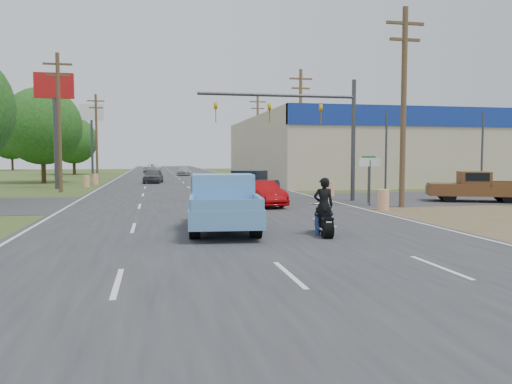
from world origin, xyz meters
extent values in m
plane|color=#36471C|center=(0.00, 0.00, 0.00)|extent=(200.00, 200.00, 0.00)
cube|color=#2D2D30|center=(0.00, 40.00, 0.01)|extent=(15.00, 180.00, 0.02)
cube|color=#2D2D30|center=(0.00, 18.00, 0.01)|extent=(120.00, 10.00, 0.02)
cube|color=brown|center=(11.00, 10.00, 0.01)|extent=(8.00, 18.00, 0.01)
cube|color=#B7A88C|center=(32.00, 40.00, 3.30)|extent=(50.00, 28.00, 6.60)
cylinder|color=#4C3823|center=(9.50, 13.00, 5.00)|extent=(0.28, 0.28, 10.00)
cube|color=#4C3823|center=(9.50, 13.00, 9.20)|extent=(2.00, 0.14, 0.14)
cube|color=#4C3823|center=(9.50, 13.00, 8.40)|extent=(1.60, 0.14, 0.14)
cylinder|color=#4C3823|center=(9.50, 31.00, 5.00)|extent=(0.28, 0.28, 10.00)
cube|color=#4C3823|center=(9.50, 31.00, 9.20)|extent=(2.00, 0.14, 0.14)
cube|color=#4C3823|center=(9.50, 31.00, 8.40)|extent=(1.60, 0.14, 0.14)
cylinder|color=#4C3823|center=(9.50, 49.00, 5.00)|extent=(0.28, 0.28, 10.00)
cube|color=#4C3823|center=(9.50, 49.00, 9.20)|extent=(2.00, 0.14, 0.14)
cube|color=#4C3823|center=(9.50, 49.00, 8.40)|extent=(1.60, 0.14, 0.14)
cylinder|color=#4C3823|center=(-9.50, 28.00, 5.00)|extent=(0.28, 0.28, 10.00)
cube|color=#4C3823|center=(-9.50, 28.00, 9.20)|extent=(2.00, 0.14, 0.14)
cube|color=#4C3823|center=(-9.50, 28.00, 8.40)|extent=(1.60, 0.14, 0.14)
cylinder|color=#4C3823|center=(-9.50, 52.00, 5.00)|extent=(0.28, 0.28, 10.00)
cube|color=#4C3823|center=(-9.50, 52.00, 9.20)|extent=(2.00, 0.14, 0.14)
cube|color=#4C3823|center=(-9.50, 52.00, 8.40)|extent=(1.60, 0.14, 0.14)
cylinder|color=#422D19|center=(-13.50, 42.00, 1.62)|extent=(0.44, 0.44, 3.24)
sphere|color=#154213|center=(-13.50, 42.00, 5.58)|extent=(7.56, 7.56, 7.56)
cylinder|color=#422D19|center=(-14.20, 66.00, 1.44)|extent=(0.44, 0.44, 2.88)
sphere|color=#154213|center=(-14.20, 66.00, 4.96)|extent=(6.72, 6.72, 6.72)
cylinder|color=#422D19|center=(55.00, 70.00, 1.80)|extent=(0.44, 0.44, 3.60)
sphere|color=#154213|center=(55.00, 70.00, 6.20)|extent=(8.40, 8.40, 8.40)
cylinder|color=#422D19|center=(30.00, 95.00, 1.71)|extent=(0.44, 0.44, 3.42)
sphere|color=#154213|center=(30.00, 95.00, 5.89)|extent=(7.98, 7.98, 7.98)
cylinder|color=#422D19|center=(-30.00, 95.00, 1.89)|extent=(0.44, 0.44, 3.78)
sphere|color=#154213|center=(-30.00, 95.00, 6.51)|extent=(8.82, 8.82, 8.82)
cylinder|color=orange|center=(8.00, 12.00, 0.50)|extent=(0.56, 0.56, 1.00)
cylinder|color=orange|center=(8.40, 20.50, 0.50)|extent=(0.56, 0.56, 1.00)
cylinder|color=orange|center=(-8.50, 34.00, 0.50)|extent=(0.56, 0.56, 1.00)
cylinder|color=orange|center=(-8.20, 38.00, 0.50)|extent=(0.56, 0.56, 1.00)
cylinder|color=#3F3F44|center=(-10.50, 32.00, 4.50)|extent=(0.30, 0.30, 9.00)
cube|color=#B21414|center=(-10.50, 32.00, 8.20)|extent=(3.00, 0.35, 2.00)
cylinder|color=#3F3F44|center=(-10.50, 56.00, 4.50)|extent=(0.30, 0.30, 9.00)
cube|color=white|center=(-10.50, 56.00, 8.20)|extent=(3.00, 0.35, 2.00)
cylinder|color=#3F3F44|center=(8.20, 14.00, 1.20)|extent=(0.08, 0.08, 2.40)
cube|color=white|center=(8.20, 14.00, 2.30)|extent=(1.20, 0.05, 0.45)
cylinder|color=#3F3F44|center=(8.80, 15.50, 1.20)|extent=(0.08, 0.08, 2.40)
cube|color=#0C591E|center=(8.80, 15.50, 2.50)|extent=(0.80, 0.04, 0.22)
cylinder|color=#3F3F44|center=(8.50, 17.00, 3.50)|extent=(0.24, 0.24, 7.00)
cylinder|color=#3F3F44|center=(4.00, 17.00, 6.00)|extent=(9.00, 0.18, 0.18)
imported|color=gold|center=(6.50, 17.00, 5.55)|extent=(0.18, 0.40, 1.10)
imported|color=gold|center=(3.50, 17.00, 5.55)|extent=(0.18, 0.40, 1.10)
imported|color=gold|center=(0.50, 17.00, 5.55)|extent=(0.18, 0.40, 1.10)
imported|color=#94060A|center=(2.64, 14.90, 0.66)|extent=(1.96, 4.16, 1.32)
cylinder|color=black|center=(2.47, 4.47, 0.31)|extent=(0.37, 0.65, 0.62)
cylinder|color=black|center=(2.62, 5.83, 0.31)|extent=(0.18, 0.63, 0.62)
cube|color=black|center=(2.54, 5.17, 0.58)|extent=(0.33, 1.15, 0.28)
cube|color=black|center=(2.57, 5.41, 0.77)|extent=(0.30, 0.54, 0.21)
cube|color=black|center=(2.51, 4.89, 0.74)|extent=(0.34, 0.55, 0.09)
cylinder|color=white|center=(2.60, 5.69, 0.99)|extent=(0.61, 0.12, 0.05)
cube|color=white|center=(2.44, 4.26, 0.52)|extent=(0.17, 0.04, 0.11)
imported|color=black|center=(2.53, 5.03, 0.90)|extent=(0.70, 0.50, 1.80)
cylinder|color=black|center=(-1.29, 8.76, 0.46)|extent=(0.42, 0.94, 0.91)
cylinder|color=black|center=(0.62, 8.58, 0.46)|extent=(0.42, 0.94, 0.91)
cylinder|color=black|center=(-1.62, 5.22, 0.46)|extent=(0.42, 0.94, 0.91)
cylinder|color=black|center=(0.29, 5.04, 0.46)|extent=(0.42, 0.94, 0.91)
cube|color=#65A1D9|center=(-0.50, 6.90, 0.71)|extent=(2.82, 6.11, 0.59)
cube|color=#65A1D9|center=(-0.33, 8.67, 1.08)|extent=(2.36, 2.44, 0.20)
cube|color=#65A1D9|center=(-0.49, 7.02, 1.48)|extent=(2.25, 1.96, 0.97)
cube|color=black|center=(-0.49, 7.02, 1.65)|extent=(2.26, 1.61, 0.51)
cube|color=#65A1D9|center=(-0.77, 4.01, 1.16)|extent=(2.09, 0.29, 0.34)
cylinder|color=black|center=(3.35, 22.42, 0.40)|extent=(0.73, 0.80, 0.79)
cylinder|color=black|center=(4.64, 21.37, 0.40)|extent=(0.73, 0.80, 0.79)
cylinder|color=black|center=(1.40, 20.02, 0.40)|extent=(0.73, 0.80, 0.79)
cylinder|color=black|center=(2.69, 18.97, 0.40)|extent=(0.73, 0.80, 0.79)
cube|color=black|center=(3.02, 20.70, 0.61)|extent=(4.79, 5.25, 0.52)
cube|color=black|center=(4.00, 21.89, 0.94)|extent=(2.70, 2.71, 0.18)
cube|color=black|center=(3.09, 20.78, 1.29)|extent=(2.39, 2.35, 0.84)
cube|color=black|center=(3.09, 20.78, 1.44)|extent=(2.23, 2.13, 0.45)
cube|color=black|center=(1.43, 18.74, 1.01)|extent=(1.46, 1.21, 0.30)
cylinder|color=black|center=(13.42, 14.93, 0.40)|extent=(0.86, 0.59, 0.80)
cylinder|color=black|center=(14.08, 16.48, 0.40)|extent=(0.86, 0.59, 0.80)
cylinder|color=black|center=(16.30, 13.70, 0.40)|extent=(0.86, 0.59, 0.80)
cylinder|color=black|center=(16.96, 15.25, 0.40)|extent=(0.86, 0.59, 0.80)
cube|color=brown|center=(15.19, 15.09, 0.62)|extent=(5.59, 3.89, 0.52)
cube|color=brown|center=(13.75, 15.70, 0.95)|extent=(2.57, 2.53, 0.18)
cube|color=brown|center=(15.09, 15.13, 1.31)|extent=(2.17, 2.31, 0.85)
cube|color=black|center=(15.09, 15.13, 1.46)|extent=(1.89, 2.23, 0.45)
imported|color=#4D4C51|center=(-2.93, 39.63, 0.70)|extent=(2.19, 4.28, 1.39)
imported|color=#ABABB0|center=(1.19, 59.95, 0.66)|extent=(2.03, 4.61, 1.32)
imported|color=silver|center=(-3.08, 74.23, 0.72)|extent=(3.22, 5.48, 1.43)
camera|label=1|loc=(-2.84, -10.28, 2.56)|focal=35.00mm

